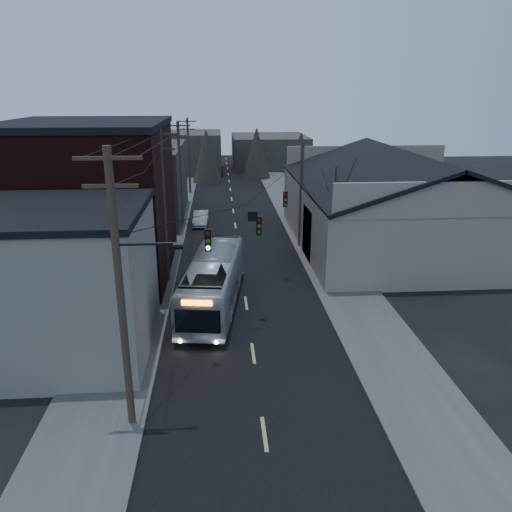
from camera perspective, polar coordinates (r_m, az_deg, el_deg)
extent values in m
plane|color=black|center=(18.19, 1.58, -23.56)|extent=(160.00, 160.00, 0.00)
cube|color=black|center=(45.13, -2.29, 2.84)|extent=(9.00, 110.00, 0.02)
cube|color=#474744|center=(45.37, -10.53, 2.69)|extent=(4.00, 110.00, 0.12)
cube|color=#474744|center=(45.79, 5.88, 3.05)|extent=(4.00, 110.00, 0.12)
cube|color=gray|center=(25.20, -21.42, -3.00)|extent=(8.00, 8.00, 7.00)
cube|color=black|center=(35.24, -18.32, 5.80)|extent=(10.00, 12.00, 10.00)
cube|color=#332E29|center=(50.82, -13.48, 8.17)|extent=(9.00, 14.00, 7.00)
cube|color=gray|center=(42.19, 15.93, 4.52)|extent=(16.00, 20.00, 5.00)
cube|color=black|center=(40.26, 10.97, 9.77)|extent=(8.16, 20.60, 2.86)
cube|color=black|center=(43.04, 21.45, 9.39)|extent=(8.16, 20.60, 2.86)
cube|color=#332E29|center=(79.09, -7.73, 11.68)|extent=(10.00, 12.00, 6.00)
cube|color=#332E29|center=(84.41, 1.50, 11.92)|extent=(12.00, 14.00, 5.00)
cone|color=black|center=(35.42, 8.85, 4.26)|extent=(0.40, 0.40, 7.20)
cylinder|color=#382B1E|center=(18.18, -15.20, -4.62)|extent=(0.28, 0.28, 10.50)
cube|color=#382B1E|center=(16.93, -16.60, 10.67)|extent=(2.20, 0.12, 0.12)
cylinder|color=#382B1E|center=(32.43, -10.50, 5.39)|extent=(0.28, 0.28, 10.00)
cube|color=#382B1E|center=(31.73, -10.99, 13.51)|extent=(2.20, 0.12, 0.12)
cylinder|color=#382B1E|center=(47.15, -8.66, 9.23)|extent=(0.28, 0.28, 9.50)
cube|color=#382B1E|center=(46.66, -8.93, 14.50)|extent=(2.20, 0.12, 0.12)
cylinder|color=#382B1E|center=(62.00, -7.69, 11.23)|extent=(0.28, 0.28, 9.00)
cube|color=#382B1E|center=(61.63, -7.86, 15.01)|extent=(2.20, 0.12, 0.12)
cylinder|color=#382B1E|center=(39.77, 5.18, 6.92)|extent=(0.28, 0.28, 8.50)
cube|color=black|center=(21.84, -5.52, 1.83)|extent=(0.28, 0.20, 1.00)
cube|color=black|center=(26.41, 0.34, 3.50)|extent=(0.28, 0.20, 1.00)
cube|color=black|center=(32.42, 3.37, 6.48)|extent=(0.28, 0.20, 1.00)
imported|color=#ADB4BA|center=(29.29, -4.89, -2.90)|extent=(4.03, 11.25, 3.07)
imported|color=#A2A4A9|center=(47.45, -6.31, 4.32)|extent=(1.44, 3.95, 1.29)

